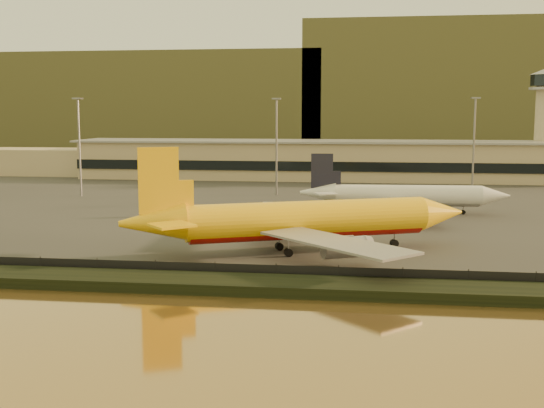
{
  "coord_description": "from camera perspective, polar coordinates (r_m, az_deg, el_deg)",
  "views": [
    {
      "loc": [
        12.99,
        -97.71,
        21.76
      ],
      "look_at": [
        -1.93,
        12.0,
        6.9
      ],
      "focal_mm": 45.0,
      "sensor_mm": 36.0,
      "label": 1
    }
  ],
  "objects": [
    {
      "name": "white_narrowbody_jet",
      "position": [
        148.89,
        10.98,
        0.67
      ],
      "size": [
        44.75,
        43.64,
        12.86
      ],
      "rotation": [
        0.0,
        0.0,
        0.05
      ],
      "color": "silver",
      "rests_on": "tarmac"
    },
    {
      "name": "apron_light_masts",
      "position": [
        172.83,
        8.45,
        5.55
      ],
      "size": [
        152.2,
        12.2,
        25.4
      ],
      "color": "slate",
      "rests_on": "tarmac"
    },
    {
      "name": "embankment",
      "position": [
        84.41,
        -1.36,
        -6.81
      ],
      "size": [
        320.0,
        7.0,
        1.4
      ],
      "primitive_type": "cube",
      "color": "black",
      "rests_on": "ground"
    },
    {
      "name": "gse_vehicle_white",
      "position": [
        133.35,
        -7.33,
        -1.33
      ],
      "size": [
        4.27,
        2.3,
        1.84
      ],
      "primitive_type": "cube",
      "rotation": [
        0.0,
        0.0,
        -0.12
      ],
      "color": "silver",
      "rests_on": "tarmac"
    },
    {
      "name": "gse_vehicle_yellow",
      "position": [
        131.35,
        5.23,
        -1.44
      ],
      "size": [
        4.27,
        2.56,
        1.79
      ],
      "primitive_type": "cube",
      "rotation": [
        0.0,
        0.0,
        -0.2
      ],
      "color": "yellow",
      "rests_on": "tarmac"
    },
    {
      "name": "distant_hills",
      "position": [
        439.11,
        3.38,
        8.88
      ],
      "size": [
        470.0,
        160.0,
        70.0
      ],
      "color": "brown",
      "rests_on": "ground"
    },
    {
      "name": "dhl_cargo_jet",
      "position": [
        105.55,
        2.54,
        -1.41
      ],
      "size": [
        53.18,
        50.35,
        16.65
      ],
      "rotation": [
        0.0,
        0.0,
        0.41
      ],
      "color": "yellow",
      "rests_on": "tarmac"
    },
    {
      "name": "terminal_building",
      "position": [
        225.48,
        0.72,
        3.7
      ],
      "size": [
        202.0,
        25.0,
        12.6
      ],
      "color": "tan",
      "rests_on": "tarmac"
    },
    {
      "name": "ground",
      "position": [
        100.94,
        0.17,
        -4.81
      ],
      "size": [
        900.0,
        900.0,
        0.0
      ],
      "primitive_type": "plane",
      "color": "black",
      "rests_on": "ground"
    },
    {
      "name": "perimeter_fence",
      "position": [
        88.11,
        -0.95,
        -5.79
      ],
      "size": [
        300.0,
        0.05,
        2.2
      ],
      "primitive_type": "cube",
      "color": "black",
      "rests_on": "tarmac"
    },
    {
      "name": "tarmac",
      "position": [
        194.36,
        3.86,
        1.23
      ],
      "size": [
        320.0,
        220.0,
        0.2
      ],
      "primitive_type": "cube",
      "color": "#2D2D2D",
      "rests_on": "ground"
    }
  ]
}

